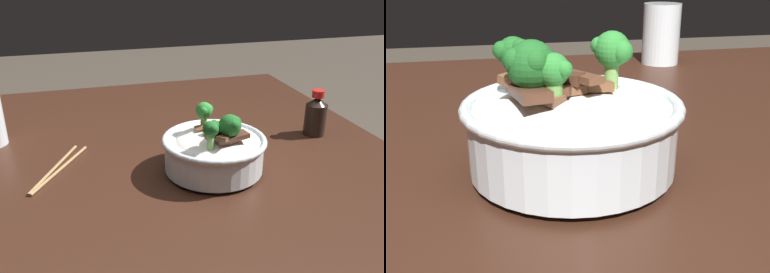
{
  "view_description": "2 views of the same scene",
  "coord_description": "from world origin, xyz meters",
  "views": [
    {
      "loc": [
        0.74,
        -0.19,
        1.19
      ],
      "look_at": [
        -0.04,
        0.03,
        0.83
      ],
      "focal_mm": 38.76,
      "sensor_mm": 36.0,
      "label": 1
    },
    {
      "loc": [
        0.08,
        0.5,
        0.97
      ],
      "look_at": [
        -0.02,
        0.04,
        0.79
      ],
      "focal_mm": 43.22,
      "sensor_mm": 36.0,
      "label": 2
    }
  ],
  "objects": [
    {
      "name": "rice_bowl",
      "position": [
        -0.01,
        0.07,
        0.82
      ],
      "size": [
        0.22,
        0.22,
        0.14
      ],
      "color": "silver",
      "rests_on": "dining_table"
    },
    {
      "name": "drinking_glass",
      "position": [
        -0.29,
        -0.42,
        0.81
      ],
      "size": [
        0.08,
        0.08,
        0.12
      ],
      "color": "white",
      "rests_on": "dining_table"
    },
    {
      "name": "dining_table",
      "position": [
        0.0,
        0.0,
        0.67
      ],
      "size": [
        1.44,
        1.07,
        0.76
      ],
      "color": "#381E14",
      "rests_on": "ground"
    },
    {
      "name": "chopsticks_pair",
      "position": [
        -0.11,
        -0.26,
        0.76
      ],
      "size": [
        0.21,
        0.12,
        0.01
      ],
      "color": "#9E7A4C",
      "rests_on": "dining_table"
    }
  ]
}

